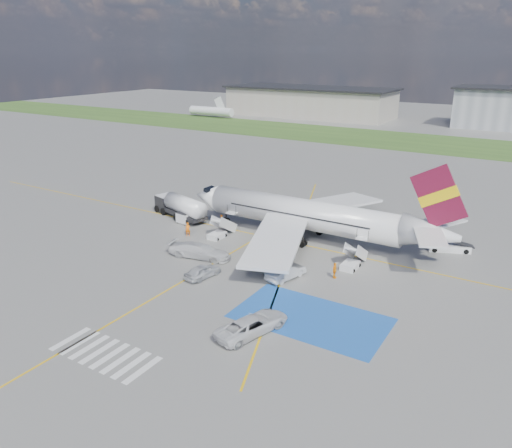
% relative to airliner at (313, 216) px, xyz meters
% --- Properties ---
extents(ground, '(400.00, 400.00, 0.00)m').
position_rel_airliner_xyz_m(ground, '(-1.51, -14.00, -3.39)').
color(ground, '#60605E').
rests_on(ground, ground).
extents(grass_strip, '(400.00, 30.00, 0.01)m').
position_rel_airliner_xyz_m(grass_strip, '(-1.51, 81.00, -3.39)').
color(grass_strip, '#2D4C1E').
rests_on(grass_strip, ground).
extents(taxiway_line_main, '(120.00, 0.20, 0.01)m').
position_rel_airliner_xyz_m(taxiway_line_main, '(-1.51, -2.00, -3.39)').
color(taxiway_line_main, gold).
rests_on(taxiway_line_main, ground).
extents(taxiway_line_cross, '(0.20, 60.00, 0.01)m').
position_rel_airliner_xyz_m(taxiway_line_cross, '(-6.51, -24.00, -3.39)').
color(taxiway_line_cross, gold).
rests_on(taxiway_line_cross, ground).
extents(taxiway_line_diag, '(20.71, 56.45, 0.01)m').
position_rel_airliner_xyz_m(taxiway_line_diag, '(-1.51, -2.00, -3.39)').
color(taxiway_line_diag, gold).
rests_on(taxiway_line_diag, ground).
extents(staging_box, '(14.00, 8.00, 0.01)m').
position_rel_airliner_xyz_m(staging_box, '(8.49, -18.00, -3.39)').
color(staging_box, '#1B4FA4').
rests_on(staging_box, ground).
extents(crosswalk, '(9.00, 4.00, 0.01)m').
position_rel_airliner_xyz_m(crosswalk, '(-3.31, -32.00, -3.39)').
color(crosswalk, silver).
rests_on(crosswalk, ground).
extents(terminal_west, '(60.00, 22.00, 10.00)m').
position_rel_airliner_xyz_m(terminal_west, '(-56.51, 116.00, 1.61)').
color(terminal_west, '#9E9588').
rests_on(terminal_west, ground).
extents(airliner, '(36.81, 32.95, 11.92)m').
position_rel_airliner_xyz_m(airliner, '(0.00, 0.00, 0.00)').
color(airliner, silver).
rests_on(airliner, ground).
extents(airstairs_fwd, '(1.90, 5.20, 3.60)m').
position_rel_airliner_xyz_m(airstairs_fwd, '(-11.01, -5.30, -2.77)').
color(airstairs_fwd, silver).
rests_on(airstairs_fwd, ground).
extents(airstairs_aft, '(1.90, 5.20, 3.60)m').
position_rel_airliner_xyz_m(airstairs_aft, '(7.49, -5.30, -2.77)').
color(airstairs_aft, silver).
rests_on(airstairs_aft, ground).
extents(fuel_tanker, '(10.47, 5.53, 3.47)m').
position_rel_airliner_xyz_m(fuel_tanker, '(-20.41, -1.74, -1.94)').
color(fuel_tanker, black).
rests_on(fuel_tanker, ground).
extents(gpu_cart, '(2.06, 1.47, 1.60)m').
position_rel_airliner_xyz_m(gpu_cart, '(-18.46, -3.51, -2.67)').
color(gpu_cart, silver).
rests_on(gpu_cart, ground).
extents(belt_loader, '(5.42, 3.51, 1.58)m').
position_rel_airliner_xyz_m(belt_loader, '(15.95, 5.64, -3.00)').
color(belt_loader, silver).
rests_on(belt_loader, ground).
extents(car_silver_a, '(2.47, 4.58, 1.48)m').
position_rel_airliner_xyz_m(car_silver_a, '(-5.27, -16.31, -2.65)').
color(car_silver_a, '#A9ABB0').
rests_on(car_silver_a, ground).
extents(car_silver_b, '(2.91, 5.20, 1.62)m').
position_rel_airliner_xyz_m(car_silver_b, '(2.55, -11.82, -2.58)').
color(car_silver_b, '#A9ABB0').
rests_on(car_silver_b, ground).
extents(van_white_a, '(3.96, 5.98, 2.06)m').
position_rel_airliner_xyz_m(van_white_a, '(5.24, -22.95, -2.36)').
color(van_white_a, silver).
rests_on(van_white_a, ground).
extents(van_white_b, '(6.10, 3.32, 2.27)m').
position_rel_airliner_xyz_m(van_white_b, '(-8.94, -12.08, -2.26)').
color(van_white_b, silver).
rests_on(van_white_b, ground).
extents(crew_fwd, '(0.81, 0.74, 1.87)m').
position_rel_airliner_xyz_m(crew_fwd, '(-14.70, -7.13, -2.46)').
color(crew_fwd, orange).
rests_on(crew_fwd, ground).
extents(crew_nose, '(0.91, 0.96, 1.58)m').
position_rel_airliner_xyz_m(crew_nose, '(-13.27, -1.49, -2.60)').
color(crew_nose, orange).
rests_on(crew_nose, ground).
extents(crew_aft, '(0.54, 1.08, 1.77)m').
position_rel_airliner_xyz_m(crew_aft, '(6.96, -8.94, -2.51)').
color(crew_aft, orange).
rests_on(crew_aft, ground).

